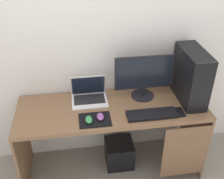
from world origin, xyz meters
The scene contains 12 objects.
ground_plane centered at (0.00, 0.00, 0.00)m, with size 8.00×8.00×0.00m, color gray.
wall_back centered at (0.00, 0.33, 1.30)m, with size 4.00×0.05×2.60m.
desk centered at (0.02, -0.01, 0.60)m, with size 1.65×0.58×0.74m.
pc_tower centered at (0.69, 0.03, 0.98)m, with size 0.18×0.45×0.47m, color black.
monitor centered at (0.30, 0.12, 0.95)m, with size 0.52×0.21×0.41m.
laptop centered at (-0.19, 0.14, 0.79)m, with size 0.32×0.24×0.22m.
keyboard centered at (0.31, -0.17, 0.75)m, with size 0.42×0.14×0.02m, color black.
mousepad centered at (-0.16, -0.16, 0.74)m, with size 0.26×0.20×0.01m, color black.
mouse_left centered at (-0.12, -0.15, 0.76)m, with size 0.06×0.10×0.03m, color #8C4C99.
mouse_right centered at (-0.21, -0.17, 0.76)m, with size 0.06×0.10×0.03m, color #338C4C.
cell_phone centered at (0.55, -0.16, 0.75)m, with size 0.07×0.13×0.01m, color black.
subwoofer centered at (0.08, 0.04, 0.13)m, with size 0.27×0.27×0.27m, color black.
Camera 1 is at (-0.28, -1.91, 2.15)m, focal length 44.06 mm.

